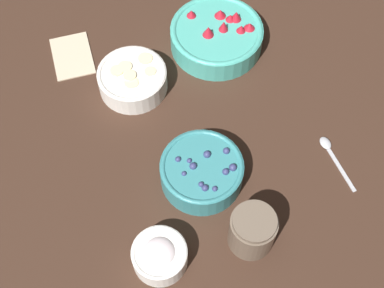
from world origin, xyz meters
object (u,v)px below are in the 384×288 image
at_px(bowl_strawberries, 217,35).
at_px(bowl_cream, 160,255).
at_px(bowl_bananas, 132,78).
at_px(bowl_blueberries, 202,171).
at_px(jar_chocolate, 254,230).

xyz_separation_m(bowl_strawberries, bowl_cream, (-0.46, 0.29, -0.00)).
bearing_deg(bowl_bananas, bowl_strawberries, -76.35).
bearing_deg(bowl_strawberries, bowl_bananas, 103.65).
bearing_deg(bowl_blueberries, bowl_strawberries, -25.45).
distance_m(bowl_cream, jar_chocolate, 0.18).
relative_size(bowl_blueberries, bowl_bananas, 1.09).
bearing_deg(bowl_strawberries, bowl_blueberries, 154.55).
relative_size(bowl_strawberries, bowl_blueberries, 1.29).
xyz_separation_m(bowl_strawberries, bowl_blueberries, (-0.33, 0.15, -0.00)).
xyz_separation_m(bowl_blueberries, bowl_cream, (-0.14, 0.13, -0.00)).
xyz_separation_m(bowl_blueberries, bowl_bananas, (0.27, 0.07, -0.00)).
distance_m(bowl_bananas, jar_chocolate, 0.44).
height_order(bowl_strawberries, bowl_cream, bowl_strawberries).
bearing_deg(bowl_blueberries, jar_chocolate, -162.70).
xyz_separation_m(bowl_cream, jar_chocolate, (-0.02, -0.18, 0.01)).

